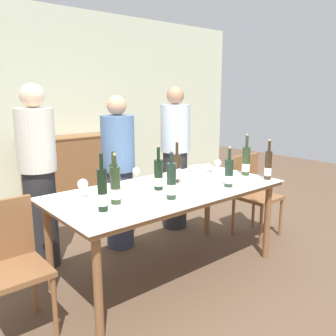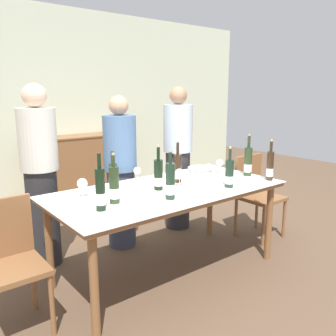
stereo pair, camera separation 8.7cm
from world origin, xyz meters
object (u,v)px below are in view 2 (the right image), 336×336
wine_bottle_0 (158,175)px  wine_bottle_1 (113,181)px  wine_bottle_7 (270,166)px  wine_bottle_8 (229,174)px  wine_glass_1 (209,168)px  person_host (40,177)px  person_guest_right (178,159)px  wine_glass_4 (82,184)px  chair_left_end (7,256)px  wine_bottle_5 (100,190)px  wine_bottle_2 (114,186)px  ice_bucket (200,179)px  wine_glass_2 (220,163)px  chair_right_end (255,190)px  person_guest_left (121,174)px  wine_glass_0 (180,174)px  dining_table (168,196)px  wine_glass_3 (137,171)px  wine_bottle_4 (248,162)px  wine_bottle_6 (178,169)px  sideboard_cabinet (80,166)px  wine_bottle_3 (170,182)px

wine_bottle_0 → wine_bottle_1: wine_bottle_0 is taller
wine_bottle_7 → wine_bottle_8: 0.49m
wine_bottle_7 → wine_glass_1: 0.57m
person_host → person_guest_right: size_ratio=1.01×
wine_glass_4 → chair_left_end: wine_glass_4 is taller
wine_bottle_5 → wine_glass_4: bearing=84.6°
wine_bottle_1 → wine_bottle_2: 0.16m
ice_bucket → wine_bottle_2: 0.74m
wine_bottle_8 → wine_glass_2: size_ratio=2.57×
chair_right_end → person_host: 2.25m
person_guest_left → wine_glass_0: bearing=-80.2°
dining_table → wine_bottle_2: bearing=-173.3°
dining_table → person_guest_right: person_guest_right is taller
person_host → person_guest_left: 0.78m
wine_glass_2 → ice_bucket: bearing=-149.3°
wine_glass_3 → person_host: size_ratio=0.08×
wine_bottle_4 → person_guest_right: 0.92m
wine_glass_2 → chair_left_end: size_ratio=0.16×
wine_bottle_6 → chair_left_end: size_ratio=0.43×
wine_glass_1 → person_host: person_host is taller
chair_right_end → person_guest_right: size_ratio=0.54×
dining_table → wine_bottle_5: (-0.71, -0.15, 0.21)m
sideboard_cabinet → wine_glass_0: (-0.33, -2.75, 0.42)m
ice_bucket → wine_glass_0: 0.22m
wine_bottle_4 → wine_glass_0: size_ratio=2.55×
chair_left_end → wine_glass_4: bearing=11.7°
wine_glass_1 → wine_bottle_7: bearing=-50.8°
wine_bottle_2 → wine_glass_3: wine_bottle_2 is taller
wine_bottle_0 → wine_bottle_8: wine_bottle_0 is taller
wine_bottle_3 → wine_bottle_8: (0.61, -0.05, -0.02)m
wine_bottle_6 → wine_glass_4: bearing=174.0°
wine_bottle_2 → wine_bottle_7: bearing=-11.1°
wine_bottle_3 → wine_glass_2: wine_bottle_3 is taller
person_host → wine_bottle_3: bearing=-60.5°
wine_glass_2 → wine_glass_4: 1.47m
wine_bottle_6 → wine_glass_3: bearing=132.8°
person_host → wine_bottle_4: bearing=-29.6°
wine_bottle_2 → wine_glass_4: (-0.12, 0.28, -0.02)m
chair_right_end → wine_glass_2: bearing=172.7°
wine_glass_2 → wine_glass_3: 0.88m
wine_bottle_1 → wine_bottle_6: (0.69, 0.04, -0.01)m
wine_glass_3 → wine_glass_4: wine_glass_4 is taller
wine_bottle_4 → wine_bottle_7: (0.02, -0.24, -0.00)m
wine_glass_3 → person_guest_left: bearing=84.5°
wine_bottle_0 → chair_right_end: wine_bottle_0 is taller
wine_bottle_2 → wine_bottle_6: (0.76, 0.18, -0.01)m
wine_bottle_1 → sideboard_cabinet: bearing=70.6°
wine_bottle_5 → wine_glass_4: wine_bottle_5 is taller
wine_glass_4 → chair_left_end: 0.73m
wine_bottle_8 → wine_glass_3: 0.84m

